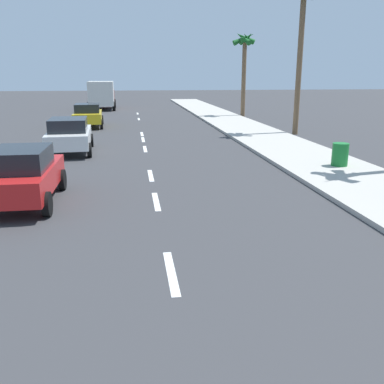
{
  "coord_description": "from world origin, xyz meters",
  "views": [
    {
      "loc": [
        -0.62,
        2.09,
        3.47
      ],
      "look_at": [
        0.59,
        10.5,
        1.1
      ],
      "focal_mm": 39.56,
      "sensor_mm": 36.0,
      "label": 1
    }
  ],
  "objects": [
    {
      "name": "palm_tree_far",
      "position": [
        9.09,
        26.33,
        7.07
      ],
      "size": [
        1.91,
        1.7,
        8.91
      ],
      "color": "brown",
      "rests_on": "ground"
    },
    {
      "name": "lane_stripe_2",
      "position": [
        0.0,
        9.07,
        0.0
      ],
      "size": [
        0.16,
        1.8,
        0.01
      ],
      "primitive_type": "cube",
      "color": "white",
      "rests_on": "ground"
    },
    {
      "name": "parked_car_white",
      "position": [
        -3.43,
        21.94,
        0.84
      ],
      "size": [
        2.18,
        4.4,
        1.57
      ],
      "rotation": [
        0.0,
        0.0,
        0.06
      ],
      "color": "white",
      "rests_on": "ground"
    },
    {
      "name": "lane_stripe_4",
      "position": [
        0.0,
        16.77,
        0.0
      ],
      "size": [
        0.16,
        1.8,
        0.01
      ],
      "primitive_type": "cube",
      "color": "white",
      "rests_on": "ground"
    },
    {
      "name": "delivery_truck",
      "position": [
        -3.46,
        46.8,
        1.5
      ],
      "size": [
        2.77,
        6.28,
        2.8
      ],
      "rotation": [
        0.0,
        0.0,
        0.02
      ],
      "color": "maroon",
      "rests_on": "ground"
    },
    {
      "name": "lane_stripe_8",
      "position": [
        0.0,
        36.67,
        0.0
      ],
      "size": [
        0.16,
        1.8,
        0.01
      ],
      "primitive_type": "cube",
      "color": "white",
      "rests_on": "ground"
    },
    {
      "name": "palm_tree_distant",
      "position": [
        8.79,
        37.41,
        5.46
      ],
      "size": [
        1.94,
        1.96,
        7.0
      ],
      "color": "brown",
      "rests_on": "ground"
    },
    {
      "name": "parked_car_yellow",
      "position": [
        -3.51,
        31.83,
        0.84
      ],
      "size": [
        2.15,
        4.37,
        1.57
      ],
      "rotation": [
        0.0,
        0.0,
        0.05
      ],
      "color": "gold",
      "rests_on": "ground"
    },
    {
      "name": "lane_stripe_3",
      "position": [
        0.0,
        13.56,
        0.0
      ],
      "size": [
        0.16,
        1.8,
        0.01
      ],
      "primitive_type": "cube",
      "color": "white",
      "rests_on": "ground"
    },
    {
      "name": "parked_car_red",
      "position": [
        -3.6,
        13.9,
        0.83
      ],
      "size": [
        1.8,
        3.83,
        1.57
      ],
      "rotation": [
        0.0,
        0.0,
        0.0
      ],
      "color": "red",
      "rests_on": "ground"
    },
    {
      "name": "lane_stripe_5",
      "position": [
        0.0,
        22.38,
        0.0
      ],
      "size": [
        0.16,
        1.8,
        0.01
      ],
      "primitive_type": "cube",
      "color": "white",
      "rests_on": "ground"
    },
    {
      "name": "lane_stripe_7",
      "position": [
        0.0,
        27.7,
        0.0
      ],
      "size": [
        0.16,
        1.8,
        0.01
      ],
      "primitive_type": "cube",
      "color": "white",
      "rests_on": "ground"
    },
    {
      "name": "lane_stripe_9",
      "position": [
        0.0,
        41.64,
        0.0
      ],
      "size": [
        0.16,
        1.8,
        0.01
      ],
      "primitive_type": "cube",
      "color": "white",
      "rests_on": "ground"
    },
    {
      "name": "trash_bin_far",
      "position": [
        7.12,
        16.81,
        0.57
      ],
      "size": [
        0.6,
        0.6,
        0.85
      ],
      "primitive_type": "cylinder",
      "color": "#19722D",
      "rests_on": "sidewalk_strip"
    },
    {
      "name": "lane_stripe_6",
      "position": [
        0.0,
        25.44,
        0.0
      ],
      "size": [
        0.16,
        1.8,
        0.01
      ],
      "primitive_type": "cube",
      "color": "white",
      "rests_on": "ground"
    },
    {
      "name": "ground_plane",
      "position": [
        0.0,
        20.0,
        0.0
      ],
      "size": [
        160.0,
        160.0,
        0.0
      ],
      "primitive_type": "plane",
      "color": "#38383A"
    },
    {
      "name": "sidewalk_strip",
      "position": [
        6.73,
        22.0,
        0.07
      ],
      "size": [
        3.6,
        80.0,
        0.14
      ],
      "primitive_type": "cube",
      "color": "#B2ADA3",
      "rests_on": "ground"
    }
  ]
}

